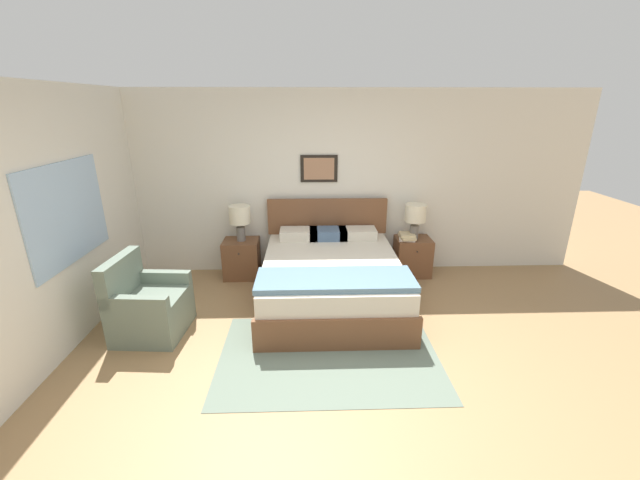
{
  "coord_description": "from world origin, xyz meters",
  "views": [
    {
      "loc": [
        -0.19,
        -2.92,
        2.4
      ],
      "look_at": [
        -0.05,
        1.44,
        0.87
      ],
      "focal_mm": 22.0,
      "sensor_mm": 36.0,
      "label": 1
    }
  ],
  "objects_px": {
    "nightstand_by_door": "(412,256)",
    "table_lamp_near_window": "(240,217)",
    "bed": "(331,278)",
    "nightstand_near_window": "(242,259)",
    "table_lamp_by_door": "(415,215)",
    "armchair": "(148,307)"
  },
  "relations": [
    {
      "from": "armchair",
      "to": "nightstand_near_window",
      "type": "bearing_deg",
      "value": 155.78
    },
    {
      "from": "bed",
      "to": "nightstand_near_window",
      "type": "xyz_separation_m",
      "value": [
        -1.24,
        0.82,
        -0.05
      ]
    },
    {
      "from": "nightstand_by_door",
      "to": "table_lamp_near_window",
      "type": "relative_size",
      "value": 1.1
    },
    {
      "from": "armchair",
      "to": "nightstand_by_door",
      "type": "distance_m",
      "value": 3.58
    },
    {
      "from": "nightstand_near_window",
      "to": "nightstand_by_door",
      "type": "xyz_separation_m",
      "value": [
        2.49,
        0.0,
        0.0
      ]
    },
    {
      "from": "bed",
      "to": "nightstand_near_window",
      "type": "bearing_deg",
      "value": 146.61
    },
    {
      "from": "nightstand_by_door",
      "to": "table_lamp_near_window",
      "type": "distance_m",
      "value": 2.55
    },
    {
      "from": "nightstand_by_door",
      "to": "table_lamp_by_door",
      "type": "relative_size",
      "value": 1.1
    },
    {
      "from": "table_lamp_near_window",
      "to": "nightstand_near_window",
      "type": "bearing_deg",
      "value": -166.2
    },
    {
      "from": "nightstand_near_window",
      "to": "armchair",
      "type": "bearing_deg",
      "value": -118.41
    },
    {
      "from": "armchair",
      "to": "table_lamp_near_window",
      "type": "xyz_separation_m",
      "value": [
        0.8,
        1.46,
        0.6
      ]
    },
    {
      "from": "nightstand_near_window",
      "to": "table_lamp_by_door",
      "type": "height_order",
      "value": "table_lamp_by_door"
    },
    {
      "from": "nightstand_near_window",
      "to": "table_lamp_near_window",
      "type": "xyz_separation_m",
      "value": [
        0.01,
        0.0,
        0.63
      ]
    },
    {
      "from": "bed",
      "to": "table_lamp_by_door",
      "type": "height_order",
      "value": "bed"
    },
    {
      "from": "nightstand_by_door",
      "to": "table_lamp_near_window",
      "type": "bearing_deg",
      "value": 179.93
    },
    {
      "from": "bed",
      "to": "nightstand_near_window",
      "type": "distance_m",
      "value": 1.49
    },
    {
      "from": "armchair",
      "to": "table_lamp_near_window",
      "type": "distance_m",
      "value": 1.77
    },
    {
      "from": "armchair",
      "to": "bed",
      "type": "bearing_deg",
      "value": 111.56
    },
    {
      "from": "bed",
      "to": "table_lamp_near_window",
      "type": "height_order",
      "value": "bed"
    },
    {
      "from": "table_lamp_by_door",
      "to": "nightstand_by_door",
      "type": "bearing_deg",
      "value": -31.14
    },
    {
      "from": "armchair",
      "to": "table_lamp_near_window",
      "type": "bearing_deg",
      "value": 155.44
    },
    {
      "from": "bed",
      "to": "table_lamp_near_window",
      "type": "xyz_separation_m",
      "value": [
        -1.23,
        0.82,
        0.58
      ]
    }
  ]
}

